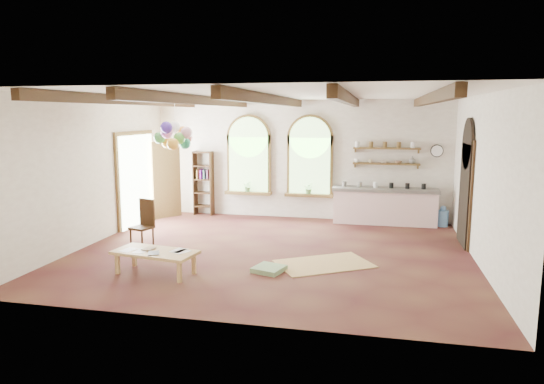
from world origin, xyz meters
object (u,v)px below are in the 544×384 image
(coffee_table, at_px, (155,254))
(balloon_cluster, at_px, (175,136))
(kitchen_counter, at_px, (385,206))
(side_chair, at_px, (143,233))

(coffee_table, height_order, balloon_cluster, balloon_cluster)
(kitchen_counter, xyz_separation_m, side_chair, (-5.09, -3.40, -0.18))
(coffee_table, distance_m, balloon_cluster, 3.33)
(kitchen_counter, bearing_deg, coffee_table, -128.84)
(coffee_table, xyz_separation_m, side_chair, (-1.07, 1.60, -0.08))
(coffee_table, bearing_deg, balloon_cluster, 104.71)
(balloon_cluster, bearing_deg, kitchen_counter, 27.01)
(kitchen_counter, distance_m, coffee_table, 6.42)
(coffee_table, bearing_deg, side_chair, 123.64)
(coffee_table, relative_size, side_chair, 1.54)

